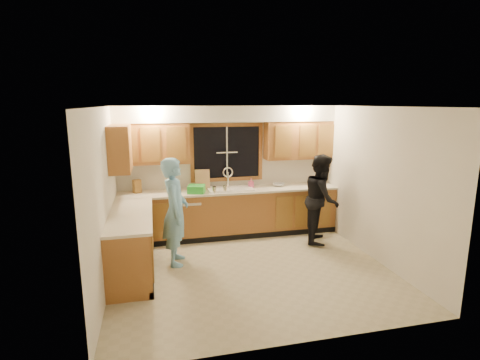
% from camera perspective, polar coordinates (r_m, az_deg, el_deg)
% --- Properties ---
extents(floor, '(4.20, 4.20, 0.00)m').
position_cam_1_polar(floor, '(6.02, 1.72, -13.41)').
color(floor, '#B7AD8C').
rests_on(floor, ground).
extents(ceiling, '(4.20, 4.20, 0.00)m').
position_cam_1_polar(ceiling, '(5.45, 1.89, 11.12)').
color(ceiling, silver).
extents(wall_back, '(4.20, 0.00, 4.20)m').
position_cam_1_polar(wall_back, '(7.42, -2.01, 1.55)').
color(wall_back, silver).
rests_on(wall_back, ground).
extents(wall_left, '(0.00, 3.80, 3.80)m').
position_cam_1_polar(wall_left, '(5.47, -20.01, -2.83)').
color(wall_left, silver).
rests_on(wall_left, ground).
extents(wall_right, '(0.00, 3.80, 3.80)m').
position_cam_1_polar(wall_right, '(6.47, 20.08, -0.67)').
color(wall_right, silver).
rests_on(wall_right, ground).
extents(base_cabinets_back, '(4.20, 0.60, 0.88)m').
position_cam_1_polar(base_cabinets_back, '(7.32, -1.50, -5.10)').
color(base_cabinets_back, '#A3652F').
rests_on(base_cabinets_back, ground).
extents(base_cabinets_left, '(0.60, 1.90, 0.88)m').
position_cam_1_polar(base_cabinets_left, '(6.01, -16.22, -9.39)').
color(base_cabinets_left, '#A3652F').
rests_on(base_cabinets_left, ground).
extents(countertop_back, '(4.20, 0.63, 0.04)m').
position_cam_1_polar(countertop_back, '(7.19, -1.50, -1.62)').
color(countertop_back, '#F0E4CA').
rests_on(countertop_back, base_cabinets_back).
extents(countertop_left, '(0.63, 1.90, 0.04)m').
position_cam_1_polar(countertop_left, '(5.86, -16.32, -5.18)').
color(countertop_left, '#F0E4CA').
rests_on(countertop_left, base_cabinets_left).
extents(upper_cabinets_left, '(1.35, 0.33, 0.75)m').
position_cam_1_polar(upper_cabinets_left, '(7.04, -13.28, 5.43)').
color(upper_cabinets_left, '#A3652F').
rests_on(upper_cabinets_left, wall_back).
extents(upper_cabinets_right, '(1.35, 0.33, 0.75)m').
position_cam_1_polar(upper_cabinets_right, '(7.59, 8.88, 6.03)').
color(upper_cabinets_right, '#A3652F').
rests_on(upper_cabinets_right, wall_back).
extents(upper_cabinets_return, '(0.33, 0.90, 0.75)m').
position_cam_1_polar(upper_cabinets_return, '(6.45, -17.80, 4.64)').
color(upper_cabinets_return, '#A3652F').
rests_on(upper_cabinets_return, wall_left).
extents(soffit, '(4.20, 0.35, 0.30)m').
position_cam_1_polar(soffit, '(7.14, -1.79, 10.04)').
color(soffit, white).
rests_on(soffit, wall_back).
extents(window_frame, '(1.44, 0.03, 1.14)m').
position_cam_1_polar(window_frame, '(7.36, -2.01, 4.23)').
color(window_frame, black).
rests_on(window_frame, wall_back).
extents(sink, '(0.86, 0.52, 0.57)m').
position_cam_1_polar(sink, '(7.22, -1.53, -1.86)').
color(sink, white).
rests_on(sink, countertop_back).
extents(dishwasher, '(0.60, 0.56, 0.82)m').
position_cam_1_polar(dishwasher, '(7.20, -8.15, -5.75)').
color(dishwasher, silver).
rests_on(dishwasher, floor).
extents(stove, '(0.58, 0.75, 0.90)m').
position_cam_1_polar(stove, '(5.48, -16.50, -11.40)').
color(stove, silver).
rests_on(stove, floor).
extents(man, '(0.48, 0.67, 1.73)m').
position_cam_1_polar(man, '(6.03, -9.83, -4.76)').
color(man, '#7CC0EB').
rests_on(man, floor).
extents(woman, '(0.91, 0.99, 1.64)m').
position_cam_1_polar(woman, '(7.06, 12.33, -2.79)').
color(woman, black).
rests_on(woman, floor).
extents(knife_block, '(0.17, 0.16, 0.25)m').
position_cam_1_polar(knife_block, '(7.16, -15.43, -0.93)').
color(knife_block, olive).
rests_on(knife_block, countertop_back).
extents(cutting_board, '(0.29, 0.11, 0.38)m').
position_cam_1_polar(cutting_board, '(7.23, -5.76, 0.11)').
color(cutting_board, tan).
rests_on(cutting_board, countertop_back).
extents(dish_crate, '(0.36, 0.35, 0.14)m').
position_cam_1_polar(dish_crate, '(6.96, -6.67, -1.38)').
color(dish_crate, green).
rests_on(dish_crate, countertop_back).
extents(soap_bottle, '(0.10, 0.10, 0.18)m').
position_cam_1_polar(soap_bottle, '(7.33, 1.69, -0.47)').
color(soap_bottle, '#DA5382').
rests_on(soap_bottle, countertop_back).
extents(bowl, '(0.31, 0.31, 0.06)m').
position_cam_1_polar(bowl, '(7.51, 5.90, -0.72)').
color(bowl, silver).
rests_on(bowl, countertop_back).
extents(can_left, '(0.08, 0.08, 0.12)m').
position_cam_1_polar(can_left, '(6.90, -3.92, -1.50)').
color(can_left, beige).
rests_on(can_left, countertop_back).
extents(can_right, '(0.09, 0.09, 0.13)m').
position_cam_1_polar(can_right, '(6.96, -2.29, -1.36)').
color(can_right, beige).
rests_on(can_right, countertop_back).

